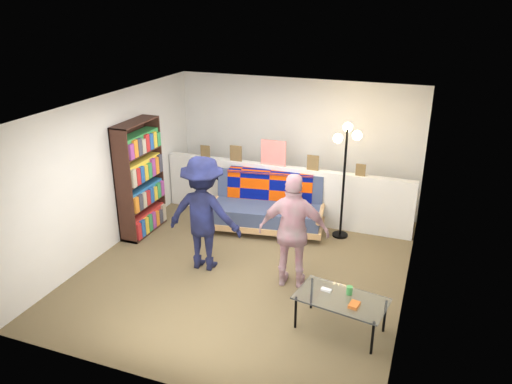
# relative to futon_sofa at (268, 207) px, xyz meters

# --- Properties ---
(ground) EXTENTS (5.00, 5.00, 0.00)m
(ground) POSITION_rel_futon_sofa_xyz_m (0.14, -1.37, -0.39)
(ground) COLOR brown
(ground) RESTS_ON ground
(room_shell) EXTENTS (4.60, 5.05, 2.45)m
(room_shell) POSITION_rel_futon_sofa_xyz_m (0.14, -0.89, 1.28)
(room_shell) COLOR silver
(room_shell) RESTS_ON ground
(half_wall_ledge) EXTENTS (4.45, 0.15, 1.00)m
(half_wall_ledge) POSITION_rel_futon_sofa_xyz_m (0.14, 0.43, 0.11)
(half_wall_ledge) COLOR silver
(half_wall_ledge) RESTS_ON ground
(ledge_decor) EXTENTS (2.97, 0.02, 0.45)m
(ledge_decor) POSITION_rel_futon_sofa_xyz_m (-0.08, 0.41, 0.79)
(ledge_decor) COLOR brown
(ledge_decor) RESTS_ON half_wall_ledge
(futon_sofa) EXTENTS (2.05, 1.19, 0.83)m
(futon_sofa) POSITION_rel_futon_sofa_xyz_m (0.00, 0.00, 0.00)
(futon_sofa) COLOR tan
(futon_sofa) RESTS_ON ground
(bookshelf) EXTENTS (0.32, 0.95, 1.90)m
(bookshelf) POSITION_rel_futon_sofa_xyz_m (-1.94, -0.85, 0.50)
(bookshelf) COLOR black
(bookshelf) RESTS_ON ground
(coffee_table) EXTENTS (1.14, 0.75, 0.55)m
(coffee_table) POSITION_rel_futon_sofa_xyz_m (1.74, -2.33, 0.03)
(coffee_table) COLOR black
(coffee_table) RESTS_ON ground
(floor_lamp) EXTENTS (0.44, 0.37, 1.91)m
(floor_lamp) POSITION_rel_futon_sofa_xyz_m (1.23, 0.17, 0.96)
(floor_lamp) COLOR black
(floor_lamp) RESTS_ON ground
(person_left) EXTENTS (1.13, 0.69, 1.70)m
(person_left) POSITION_rel_futon_sofa_xyz_m (-0.44, -1.54, 0.46)
(person_left) COLOR black
(person_left) RESTS_ON ground
(person_right) EXTENTS (1.00, 0.53, 1.63)m
(person_right) POSITION_rel_futon_sofa_xyz_m (0.91, -1.56, 0.43)
(person_right) COLOR pink
(person_right) RESTS_ON ground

